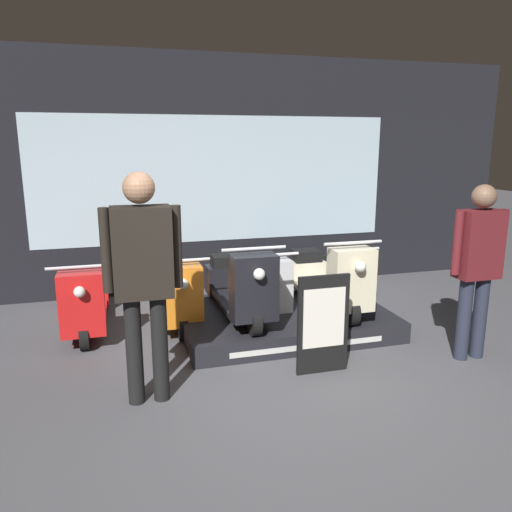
% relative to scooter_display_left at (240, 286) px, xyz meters
% --- Properties ---
extents(ground_plane, '(30.00, 30.00, 0.00)m').
position_rel_scooter_display_left_xyz_m(ground_plane, '(0.14, -1.52, -0.55)').
color(ground_plane, '#4C4C51').
extents(shop_wall_back, '(8.92, 0.09, 3.20)m').
position_rel_scooter_display_left_xyz_m(shop_wall_back, '(0.14, 1.85, 1.05)').
color(shop_wall_back, black).
rests_on(shop_wall_back, ground_plane).
extents(display_platform, '(2.27, 1.59, 0.22)m').
position_rel_scooter_display_left_xyz_m(display_platform, '(0.51, 0.06, -0.44)').
color(display_platform, black).
rests_on(display_platform, ground_plane).
extents(scooter_display_left, '(0.62, 1.66, 0.87)m').
position_rel_scooter_display_left_xyz_m(scooter_display_left, '(0.00, 0.00, 0.00)').
color(scooter_display_left, black).
rests_on(scooter_display_left, display_platform).
extents(scooter_display_right, '(0.62, 1.66, 0.87)m').
position_rel_scooter_display_left_xyz_m(scooter_display_right, '(1.02, 0.00, 0.00)').
color(scooter_display_right, black).
rests_on(scooter_display_right, display_platform).
extents(scooter_backrow_0, '(0.62, 1.66, 0.87)m').
position_rel_scooter_display_left_xyz_m(scooter_backrow_0, '(-1.60, 0.62, -0.22)').
color(scooter_backrow_0, black).
rests_on(scooter_backrow_0, ground_plane).
extents(scooter_backrow_1, '(0.62, 1.66, 0.87)m').
position_rel_scooter_display_left_xyz_m(scooter_backrow_1, '(-0.62, 0.62, -0.22)').
color(scooter_backrow_1, black).
rests_on(scooter_backrow_1, ground_plane).
extents(scooter_backrow_2, '(0.62, 1.66, 0.87)m').
position_rel_scooter_display_left_xyz_m(scooter_backrow_2, '(0.37, 0.62, -0.22)').
color(scooter_backrow_2, black).
rests_on(scooter_backrow_2, ground_plane).
extents(scooter_backrow_3, '(0.62, 1.66, 0.87)m').
position_rel_scooter_display_left_xyz_m(scooter_backrow_3, '(1.35, 0.62, -0.22)').
color(scooter_backrow_3, black).
rests_on(scooter_backrow_3, ground_plane).
extents(person_left_browsing, '(0.60, 0.25, 1.84)m').
position_rel_scooter_display_left_xyz_m(person_left_browsing, '(-1.05, -1.18, 0.55)').
color(person_left_browsing, black).
rests_on(person_left_browsing, ground_plane).
extents(person_right_browsing, '(0.56, 0.22, 1.68)m').
position_rel_scooter_display_left_xyz_m(person_right_browsing, '(2.00, -1.18, 0.43)').
color(person_right_browsing, '#232838').
rests_on(person_right_browsing, ground_plane).
extents(price_sign_board, '(0.48, 0.04, 0.91)m').
position_rel_scooter_display_left_xyz_m(price_sign_board, '(0.50, -1.09, -0.09)').
color(price_sign_board, black).
rests_on(price_sign_board, ground_plane).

